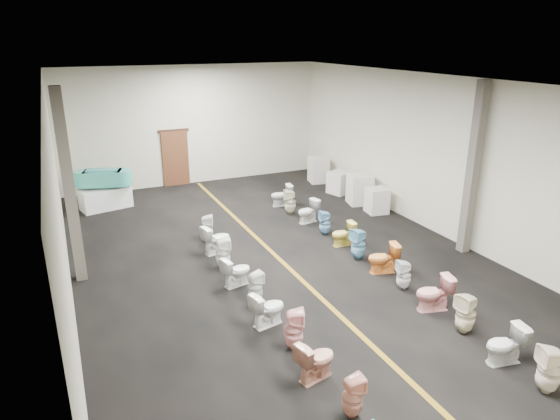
# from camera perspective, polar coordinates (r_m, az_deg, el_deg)

# --- Properties ---
(floor) EXTENTS (16.00, 16.00, 0.00)m
(floor) POSITION_cam_1_polar(r_m,az_deg,el_deg) (12.99, -0.02, -5.70)
(floor) COLOR black
(floor) RESTS_ON ground
(ceiling) EXTENTS (16.00, 16.00, 0.00)m
(ceiling) POSITION_cam_1_polar(r_m,az_deg,el_deg) (11.82, -0.02, 14.50)
(ceiling) COLOR black
(ceiling) RESTS_ON ground
(wall_back) EXTENTS (10.00, 0.00, 10.00)m
(wall_back) POSITION_cam_1_polar(r_m,az_deg,el_deg) (19.62, -9.84, 9.50)
(wall_back) COLOR beige
(wall_back) RESTS_ON ground
(wall_left) EXTENTS (0.00, 16.00, 16.00)m
(wall_left) POSITION_cam_1_polar(r_m,az_deg,el_deg) (11.20, -24.01, 0.79)
(wall_left) COLOR beige
(wall_left) RESTS_ON ground
(wall_right) EXTENTS (0.00, 16.00, 16.00)m
(wall_right) POSITION_cam_1_polar(r_m,az_deg,el_deg) (14.92, 17.85, 5.83)
(wall_right) COLOR beige
(wall_right) RESTS_ON ground
(aisle_stripe) EXTENTS (0.12, 15.60, 0.01)m
(aisle_stripe) POSITION_cam_1_polar(r_m,az_deg,el_deg) (12.99, -0.02, -5.69)
(aisle_stripe) COLOR #7F5B12
(aisle_stripe) RESTS_ON floor
(back_door) EXTENTS (1.00, 0.10, 2.10)m
(back_door) POSITION_cam_1_polar(r_m,az_deg,el_deg) (19.61, -11.86, 5.79)
(back_door) COLOR #562D19
(back_door) RESTS_ON floor
(door_frame) EXTENTS (1.15, 0.08, 0.10)m
(door_frame) POSITION_cam_1_polar(r_m,az_deg,el_deg) (19.41, -12.09, 8.86)
(door_frame) COLOR #331C11
(door_frame) RESTS_ON back_door
(column_left) EXTENTS (0.25, 0.25, 4.50)m
(column_left) POSITION_cam_1_polar(r_m,az_deg,el_deg) (12.16, -22.97, 2.30)
(column_left) COLOR #59544C
(column_left) RESTS_ON floor
(column_right) EXTENTS (0.25, 0.25, 4.50)m
(column_right) POSITION_cam_1_polar(r_m,az_deg,el_deg) (13.71, 21.19, 4.31)
(column_right) COLOR #59544C
(column_right) RESTS_ON floor
(display_table) EXTENTS (1.73, 1.13, 0.71)m
(display_table) POSITION_cam_1_polar(r_m,az_deg,el_deg) (17.70, -19.32, 1.30)
(display_table) COLOR white
(display_table) RESTS_ON floor
(bathtub) EXTENTS (1.81, 1.02, 0.55)m
(bathtub) POSITION_cam_1_polar(r_m,az_deg,el_deg) (17.50, -19.57, 3.53)
(bathtub) COLOR teal
(bathtub) RESTS_ON display_table
(appliance_crate_a) EXTENTS (0.72, 0.72, 0.82)m
(appliance_crate_a) POSITION_cam_1_polar(r_m,az_deg,el_deg) (16.56, 11.01, 1.06)
(appliance_crate_a) COLOR silver
(appliance_crate_a) RESTS_ON floor
(appliance_crate_b) EXTENTS (0.89, 0.89, 1.03)m
(appliance_crate_b) POSITION_cam_1_polar(r_m,az_deg,el_deg) (17.34, 9.09, 2.36)
(appliance_crate_b) COLOR silver
(appliance_crate_b) RESTS_ON floor
(appliance_crate_c) EXTENTS (0.89, 0.89, 0.80)m
(appliance_crate_c) POSITION_cam_1_polar(r_m,az_deg,el_deg) (18.44, 6.83, 3.13)
(appliance_crate_c) COLOR silver
(appliance_crate_c) RESTS_ON floor
(appliance_crate_d) EXTENTS (0.81, 0.81, 0.99)m
(appliance_crate_d) POSITION_cam_1_polar(r_m,az_deg,el_deg) (19.78, 4.42, 4.60)
(appliance_crate_d) COLOR silver
(appliance_crate_d) RESTS_ON floor
(toilet_left_1) EXTENTS (0.34, 0.33, 0.71)m
(toilet_left_1) POSITION_cam_1_polar(r_m,az_deg,el_deg) (8.08, 8.28, -20.37)
(toilet_left_1) COLOR #E29881
(toilet_left_1) RESTS_ON floor
(toilet_left_2) EXTENTS (0.79, 0.56, 0.73)m
(toilet_left_2) POSITION_cam_1_polar(r_m,az_deg,el_deg) (8.73, 4.11, -16.69)
(toilet_left_2) COLOR tan
(toilet_left_2) RESTS_ON floor
(toilet_left_3) EXTENTS (0.47, 0.47, 0.80)m
(toilet_left_3) POSITION_cam_1_polar(r_m,az_deg,el_deg) (9.40, 1.57, -13.45)
(toilet_left_3) COLOR #F4ADAC
(toilet_left_3) RESTS_ON floor
(toilet_left_4) EXTENTS (0.78, 0.54, 0.73)m
(toilet_left_4) POSITION_cam_1_polar(r_m,az_deg,el_deg) (10.10, -1.41, -11.19)
(toilet_left_4) COLOR white
(toilet_left_4) RESTS_ON floor
(toilet_left_5) EXTENTS (0.37, 0.36, 0.71)m
(toilet_left_5) POSITION_cam_1_polar(r_m,az_deg,el_deg) (10.90, -2.84, -8.81)
(toilet_left_5) COLOR silver
(toilet_left_5) RESTS_ON floor
(toilet_left_6) EXTENTS (0.76, 0.54, 0.71)m
(toilet_left_6) POSITION_cam_1_polar(r_m,az_deg,el_deg) (11.63, -5.01, -6.98)
(toilet_left_6) COLOR white
(toilet_left_6) RESTS_ON floor
(toilet_left_7) EXTENTS (0.40, 0.40, 0.80)m
(toilet_left_7) POSITION_cam_1_polar(r_m,az_deg,el_deg) (12.47, -6.56, -4.92)
(toilet_left_7) COLOR white
(toilet_left_7) RESTS_ON floor
(toilet_left_8) EXTENTS (0.84, 0.59, 0.78)m
(toilet_left_8) POSITION_cam_1_polar(r_m,az_deg,el_deg) (13.35, -7.29, -3.32)
(toilet_left_8) COLOR white
(toilet_left_8) RESTS_ON floor
(toilet_left_9) EXTENTS (0.45, 0.45, 0.77)m
(toilet_left_9) POSITION_cam_1_polar(r_m,az_deg,el_deg) (14.14, -8.39, -2.08)
(toilet_left_9) COLOR white
(toilet_left_9) RESTS_ON floor
(toilet_right_0) EXTENTS (0.50, 0.49, 0.84)m
(toilet_right_0) POSITION_cam_1_polar(r_m,az_deg,el_deg) (9.44, 28.45, -15.77)
(toilet_right_0) COLOR #F5E5C8
(toilet_right_0) RESTS_ON floor
(toilet_right_1) EXTENTS (0.77, 0.52, 0.72)m
(toilet_right_1) POSITION_cam_1_polar(r_m,az_deg,el_deg) (9.88, 24.38, -13.88)
(toilet_right_1) COLOR silver
(toilet_right_1) RESTS_ON floor
(toilet_right_2) EXTENTS (0.44, 0.44, 0.84)m
(toilet_right_2) POSITION_cam_1_polar(r_m,az_deg,el_deg) (10.46, 20.47, -11.01)
(toilet_right_2) COLOR beige
(toilet_right_2) RESTS_ON floor
(toilet_right_3) EXTENTS (0.84, 0.60, 0.77)m
(toilet_right_3) POSITION_cam_1_polar(r_m,az_deg,el_deg) (11.07, 17.17, -9.09)
(toilet_right_3) COLOR pink
(toilet_right_3) RESTS_ON floor
(toilet_right_4) EXTENTS (0.39, 0.38, 0.72)m
(toilet_right_4) POSITION_cam_1_polar(r_m,az_deg,el_deg) (11.74, 13.96, -7.22)
(toilet_right_4) COLOR silver
(toilet_right_4) RESTS_ON floor
(toilet_right_5) EXTENTS (0.82, 0.59, 0.75)m
(toilet_right_5) POSITION_cam_1_polar(r_m,az_deg,el_deg) (12.43, 11.70, -5.42)
(toilet_right_5) COLOR orange
(toilet_right_5) RESTS_ON floor
(toilet_right_6) EXTENTS (0.45, 0.44, 0.84)m
(toilet_right_6) POSITION_cam_1_polar(r_m,az_deg,el_deg) (13.03, 8.95, -3.85)
(toilet_right_6) COLOR #73B6D5
(toilet_right_6) RESTS_ON floor
(toilet_right_7) EXTENTS (0.68, 0.41, 0.67)m
(toilet_right_7) POSITION_cam_1_polar(r_m,az_deg,el_deg) (13.83, 7.23, -2.74)
(toilet_right_7) COLOR #E9D257
(toilet_right_7) RESTS_ON floor
(toilet_right_8) EXTENTS (0.39, 0.38, 0.73)m
(toilet_right_8) POSITION_cam_1_polar(r_m,az_deg,el_deg) (14.51, 5.16, -1.47)
(toilet_right_8) COLOR #74AED1
(toilet_right_8) RESTS_ON floor
(toilet_right_9) EXTENTS (0.77, 0.54, 0.72)m
(toilet_right_9) POSITION_cam_1_polar(r_m,az_deg,el_deg) (15.43, 3.23, -0.16)
(toilet_right_9) COLOR silver
(toilet_right_9) RESTS_ON floor
(toilet_right_10) EXTENTS (0.44, 0.43, 0.82)m
(toilet_right_10) POSITION_cam_1_polar(r_m,az_deg,el_deg) (16.13, 1.17, 0.93)
(toilet_right_10) COLOR beige
(toilet_right_10) RESTS_ON floor
(toilet_right_11) EXTENTS (0.77, 0.50, 0.74)m
(toilet_right_11) POSITION_cam_1_polar(r_m,az_deg,el_deg) (16.93, 0.17, 1.68)
(toilet_right_11) COLOR silver
(toilet_right_11) RESTS_ON floor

